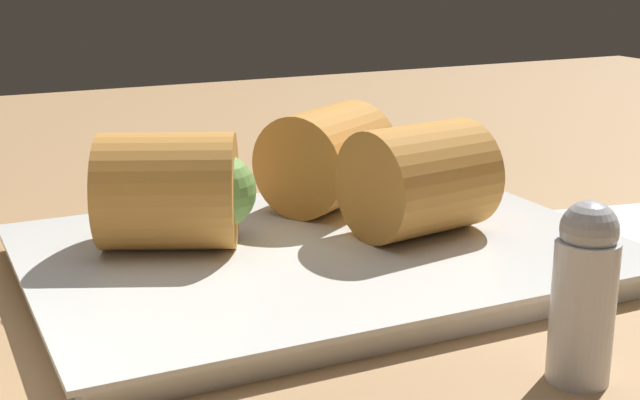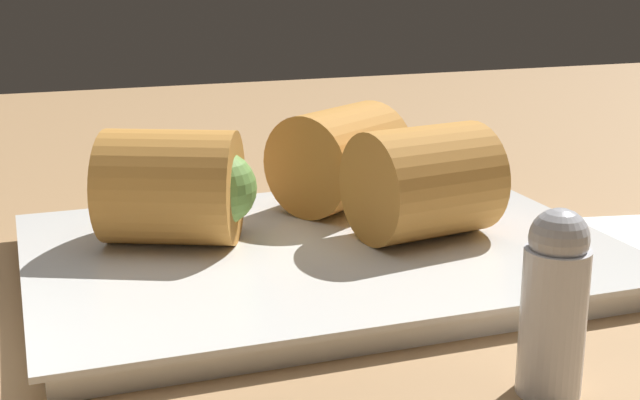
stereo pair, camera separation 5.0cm
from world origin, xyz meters
The scene contains 7 objects.
table_surface centered at (0.00, 0.00, 1.00)cm, with size 180.00×140.00×2.00cm.
serving_plate centered at (0.12, 1.95, 2.76)cm, with size 31.92×22.88×1.50cm.
roll_front_left centered at (7.25, -0.95, 6.66)cm, with size 9.20×8.71×6.33cm.
roll_front_right centered at (-3.95, -4.94, 6.66)cm, with size 9.54×9.26×6.33cm.
roll_back_left centered at (-6.32, 2.47, 6.66)cm, with size 8.80×7.39×6.33cm.
spoon centered at (-4.59, -13.93, 2.50)cm, with size 16.09×8.72×1.14cm.
salt_shaker centered at (-3.81, 18.50, 5.88)cm, with size 2.61×2.61×7.72cm.
Camera 2 is at (15.69, 46.13, 19.25)cm, focal length 50.00 mm.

